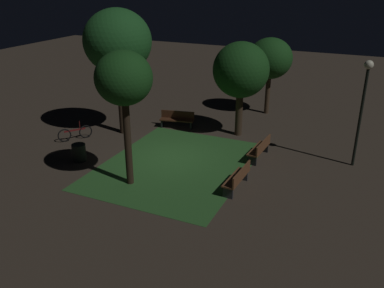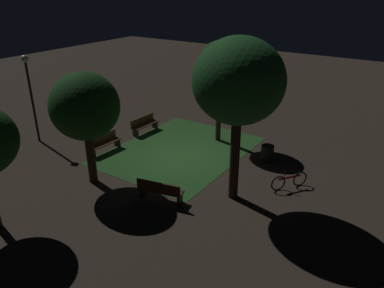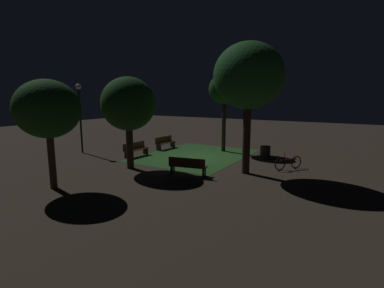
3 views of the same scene
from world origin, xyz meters
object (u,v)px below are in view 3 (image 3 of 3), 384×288
object	(u,v)px
bench_lawn_edge	(136,149)
tree_lawn_side	(128,104)
bicycle	(288,163)
tree_tall_center	(249,77)
lamp_post_plaza_west	(80,106)
tree_back_left	(48,110)
bench_front_left	(165,142)
trash_bin	(265,152)
bench_front_right	(188,166)
tree_back_right	(224,90)

from	to	relation	value
bench_lawn_edge	tree_lawn_side	size ratio (longest dim) A/B	0.39
tree_lawn_side	bicycle	distance (m)	8.68
tree_tall_center	lamp_post_plaza_west	bearing A→B (deg)	-86.18
bicycle	bench_lawn_edge	bearing A→B (deg)	-79.85
tree_back_left	bicycle	size ratio (longest dim) A/B	3.07
bench_front_left	bicycle	distance (m)	9.05
tree_back_left	tree_lawn_side	world-z (taller)	tree_lawn_side
tree_tall_center	bench_front_left	bearing A→B (deg)	-114.41
bench_lawn_edge	bench_front_left	bearing A→B (deg)	-180.00
bench_lawn_edge	trash_bin	world-z (taller)	bench_lawn_edge
bench_front_right	trash_bin	world-z (taller)	bench_front_right
bench_front_left	lamp_post_plaza_west	size ratio (longest dim) A/B	0.40
tree_back_left	bicycle	world-z (taller)	tree_back_left
tree_back_left	trash_bin	bearing A→B (deg)	149.99
lamp_post_plaza_west	tree_back_right	bearing A→B (deg)	124.32
bench_lawn_edge	tree_back_left	size ratio (longest dim) A/B	0.42
bench_lawn_edge	bench_front_right	world-z (taller)	same
bench_front_left	bicycle	bearing A→B (deg)	80.56
lamp_post_plaza_west	tree_lawn_side	bearing A→B (deg)	75.82
bench_front_right	tree_back_left	xyz separation A→B (m)	(4.40, -3.70, 2.72)
bench_lawn_edge	tree_back_left	bearing A→B (deg)	12.38
tree_back_right	bicycle	world-z (taller)	tree_back_right
tree_back_right	bench_lawn_edge	bearing A→B (deg)	-42.53
tree_tall_center	lamp_post_plaza_west	distance (m)	11.28
bicycle	lamp_post_plaza_west	bearing A→B (deg)	-78.56
tree_back_left	trash_bin	world-z (taller)	tree_back_left
tree_back_left	lamp_post_plaza_west	size ratio (longest dim) A/B	0.97
tree_lawn_side	bicycle	world-z (taller)	tree_lawn_side
bench_front_right	tree_lawn_side	size ratio (longest dim) A/B	0.40
tree_back_left	bench_front_right	bearing A→B (deg)	139.90
bench_front_right	tree_tall_center	bearing A→B (deg)	129.72
tree_back_left	bicycle	xyz separation A→B (m)	(-8.06, 7.51, -2.85)
tree_back_right	trash_bin	size ratio (longest dim) A/B	6.76
bench_front_left	tree_back_right	bearing A→B (deg)	107.73
tree_lawn_side	trash_bin	world-z (taller)	tree_lawn_side
bench_front_left	tree_lawn_side	size ratio (longest dim) A/B	0.39
tree_tall_center	tree_back_left	size ratio (longest dim) A/B	1.42
tree_back_right	lamp_post_plaza_west	world-z (taller)	tree_back_right
tree_back_left	bicycle	distance (m)	11.38
tree_tall_center	tree_back_right	bearing A→B (deg)	-144.20
tree_tall_center	bicycle	size ratio (longest dim) A/B	4.35
bench_front_right	lamp_post_plaza_west	bearing A→B (deg)	-96.90
tree_back_right	trash_bin	distance (m)	4.98
tree_tall_center	trash_bin	size ratio (longest dim) A/B	8.06
bench_front_right	lamp_post_plaza_west	world-z (taller)	lamp_post_plaza_west
bicycle	tree_back_right	bearing A→B (deg)	-119.29
tree_tall_center	tree_lawn_side	bearing A→B (deg)	-68.47
tree_tall_center	tree_back_right	xyz separation A→B (m)	(-4.60, -3.32, -0.48)
trash_bin	bicycle	size ratio (longest dim) A/B	0.54
bench_lawn_edge	tree_lawn_side	xyz separation A→B (m)	(2.41, 1.82, 2.83)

